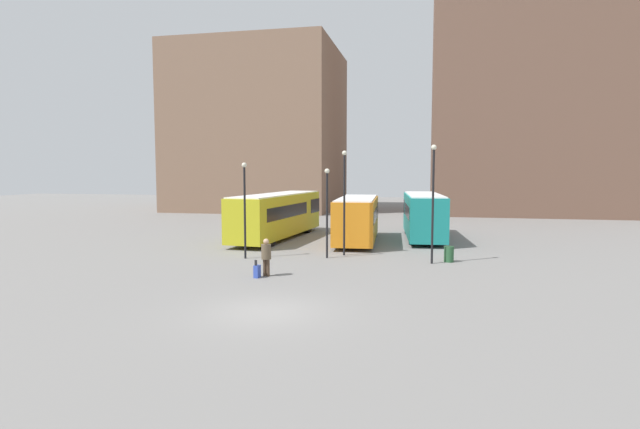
{
  "coord_description": "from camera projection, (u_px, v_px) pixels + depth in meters",
  "views": [
    {
      "loc": [
        5.39,
        -16.3,
        4.88
      ],
      "look_at": [
        -1.44,
        15.72,
        2.06
      ],
      "focal_mm": 28.0,
      "sensor_mm": 36.0,
      "label": 1
    }
  ],
  "objects": [
    {
      "name": "ground_plane",
      "position": [
        267.0,
        312.0,
        17.42
      ],
      "size": [
        160.0,
        160.0,
        0.0
      ],
      "primitive_type": "plane",
      "color": "slate"
    },
    {
      "name": "building_block_left",
      "position": [
        260.0,
        130.0,
        65.16
      ],
      "size": [
        20.12,
        17.61,
        20.53
      ],
      "color": "#7F604C",
      "rests_on": "ground_plane"
    },
    {
      "name": "building_block_right",
      "position": [
        539.0,
        78.0,
        57.66
      ],
      "size": [
        23.92,
        15.04,
        31.39
      ],
      "color": "brown",
      "rests_on": "ground_plane"
    },
    {
      "name": "bus_0",
      "position": [
        278.0,
        214.0,
        36.58
      ],
      "size": [
        3.65,
        12.46,
        3.28
      ],
      "rotation": [
        0.0,
        0.0,
        1.48
      ],
      "color": "gold",
      "rests_on": "ground_plane"
    },
    {
      "name": "bus_1",
      "position": [
        357.0,
        218.0,
        34.53
      ],
      "size": [
        3.14,
        9.23,
        3.11
      ],
      "rotation": [
        0.0,
        0.0,
        1.63
      ],
      "color": "orange",
      "rests_on": "ground_plane"
    },
    {
      "name": "bus_2",
      "position": [
        423.0,
        215.0,
        36.22
      ],
      "size": [
        3.29,
        9.82,
        3.28
      ],
      "rotation": [
        0.0,
        0.0,
        1.66
      ],
      "color": "#19847F",
      "rests_on": "ground_plane"
    },
    {
      "name": "traveler",
      "position": [
        266.0,
        254.0,
        23.26
      ],
      "size": [
        0.52,
        0.52,
        1.77
      ],
      "rotation": [
        0.0,
        0.0,
        1.43
      ],
      "color": "#4C3828",
      "rests_on": "ground_plane"
    },
    {
      "name": "suitcase",
      "position": [
        257.0,
        271.0,
        22.99
      ],
      "size": [
        0.27,
        0.36,
        0.84
      ],
      "rotation": [
        0.0,
        0.0,
        1.43
      ],
      "color": "#334CB2",
      "rests_on": "ground_plane"
    },
    {
      "name": "lamp_post_0",
      "position": [
        433.0,
        195.0,
        26.24
      ],
      "size": [
        0.28,
        0.28,
        6.29
      ],
      "color": "black",
      "rests_on": "ground_plane"
    },
    {
      "name": "lamp_post_1",
      "position": [
        344.0,
        195.0,
        28.9
      ],
      "size": [
        0.28,
        0.28,
        6.09
      ],
      "color": "black",
      "rests_on": "ground_plane"
    },
    {
      "name": "lamp_post_2",
      "position": [
        245.0,
        202.0,
        27.85
      ],
      "size": [
        0.28,
        0.28,
        5.39
      ],
      "color": "black",
      "rests_on": "ground_plane"
    },
    {
      "name": "lamp_post_3",
      "position": [
        327.0,
        205.0,
        28.0
      ],
      "size": [
        0.28,
        0.28,
        5.06
      ],
      "color": "black",
      "rests_on": "ground_plane"
    },
    {
      "name": "trash_bin",
      "position": [
        449.0,
        254.0,
        27.0
      ],
      "size": [
        0.52,
        0.52,
        0.85
      ],
      "color": "#285633",
      "rests_on": "ground_plane"
    }
  ]
}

